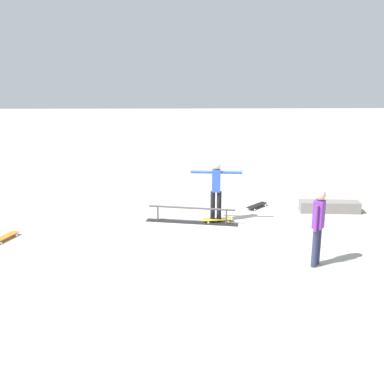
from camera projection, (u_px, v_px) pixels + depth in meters
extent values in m
plane|color=#ADA89E|center=(210.00, 230.00, 12.26)|extent=(60.00, 60.00, 0.00)
cube|color=black|center=(192.00, 222.00, 12.83)|extent=(2.49, 0.69, 0.01)
cylinder|color=#47474C|center=(226.00, 217.00, 12.62)|extent=(0.04, 0.04, 0.41)
cylinder|color=#47474C|center=(158.00, 214.00, 12.92)|extent=(0.04, 0.04, 0.41)
cylinder|color=#47474C|center=(192.00, 208.00, 12.72)|extent=(2.30, 0.47, 0.05)
cube|color=gray|center=(329.00, 207.00, 13.67)|extent=(1.71, 0.52, 0.32)
cylinder|color=black|center=(213.00, 207.00, 12.78)|extent=(0.13, 0.13, 0.85)
cylinder|color=black|center=(219.00, 207.00, 12.77)|extent=(0.13, 0.13, 0.85)
cube|color=#2D51B7|center=(216.00, 181.00, 12.57)|extent=(0.24, 0.21, 0.60)
sphere|color=beige|center=(216.00, 165.00, 12.46)|extent=(0.23, 0.23, 0.23)
cylinder|color=#2D51B7|center=(201.00, 172.00, 12.54)|extent=(0.57, 0.12, 0.08)
cylinder|color=#2D51B7|center=(231.00, 172.00, 12.49)|extent=(0.57, 0.12, 0.08)
cube|color=yellow|center=(218.00, 219.00, 12.86)|extent=(0.82, 0.29, 0.02)
cylinder|color=white|center=(208.00, 223.00, 12.73)|extent=(0.06, 0.04, 0.05)
cylinder|color=white|center=(207.00, 220.00, 12.95)|extent=(0.06, 0.04, 0.05)
cylinder|color=white|center=(228.00, 222.00, 12.80)|extent=(0.06, 0.04, 0.05)
cylinder|color=white|center=(227.00, 219.00, 13.02)|extent=(0.06, 0.04, 0.05)
cylinder|color=#2D3351|center=(315.00, 248.00, 10.03)|extent=(0.17, 0.17, 0.85)
cylinder|color=#2D3351|center=(318.00, 245.00, 10.16)|extent=(0.17, 0.17, 0.85)
cube|color=purple|center=(319.00, 214.00, 9.89)|extent=(0.29, 0.29, 0.60)
sphere|color=beige|center=(320.00, 195.00, 9.78)|extent=(0.23, 0.23, 0.23)
cylinder|color=purple|center=(316.00, 219.00, 9.79)|extent=(0.11, 0.11, 0.57)
cylinder|color=purple|center=(321.00, 215.00, 10.03)|extent=(0.11, 0.11, 0.57)
cube|color=orange|center=(5.00, 237.00, 11.61)|extent=(0.48, 0.82, 0.02)
cylinder|color=white|center=(1.00, 243.00, 11.34)|extent=(0.05, 0.06, 0.05)
cylinder|color=white|center=(17.00, 236.00, 11.83)|extent=(0.05, 0.06, 0.05)
cylinder|color=white|center=(9.00, 234.00, 11.90)|extent=(0.05, 0.06, 0.05)
cube|color=black|center=(257.00, 205.00, 14.07)|extent=(0.70, 0.72, 0.02)
cylinder|color=white|center=(259.00, 204.00, 14.35)|extent=(0.06, 0.06, 0.05)
cylinder|color=white|center=(265.00, 206.00, 14.20)|extent=(0.06, 0.06, 0.05)
cylinder|color=white|center=(248.00, 208.00, 13.97)|extent=(0.06, 0.06, 0.05)
cylinder|color=white|center=(255.00, 210.00, 13.82)|extent=(0.06, 0.06, 0.05)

